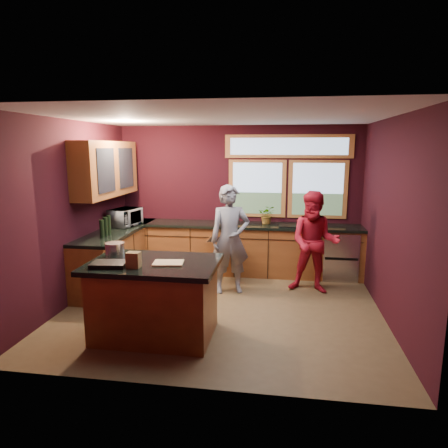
% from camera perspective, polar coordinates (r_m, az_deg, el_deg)
% --- Properties ---
extents(floor, '(4.50, 4.50, 0.00)m').
position_cam_1_polar(floor, '(5.95, -0.28, -11.86)').
color(floor, brown).
rests_on(floor, ground).
extents(room_shell, '(4.52, 4.02, 2.71)m').
position_cam_1_polar(room_shell, '(5.94, -5.53, 6.00)').
color(room_shell, black).
rests_on(room_shell, ground).
extents(back_counter, '(4.50, 0.64, 0.93)m').
position_cam_1_polar(back_counter, '(7.38, 3.29, -3.54)').
color(back_counter, '#5F3016').
rests_on(back_counter, floor).
extents(left_counter, '(0.64, 2.30, 0.93)m').
position_cam_1_polar(left_counter, '(7.11, -14.95, -4.44)').
color(left_counter, '#5F3016').
rests_on(left_counter, floor).
extents(island, '(1.55, 1.05, 0.95)m').
position_cam_1_polar(island, '(5.04, -9.87, -10.45)').
color(island, '#5F3016').
rests_on(island, floor).
extents(person_grey, '(0.73, 0.59, 1.73)m').
position_cam_1_polar(person_grey, '(6.33, 0.85, -2.23)').
color(person_grey, slate).
rests_on(person_grey, floor).
extents(person_red, '(0.88, 0.73, 1.63)m').
position_cam_1_polar(person_red, '(6.49, 12.79, -2.59)').
color(person_red, '#A71323').
rests_on(person_red, floor).
extents(microwave, '(0.49, 0.63, 0.31)m').
position_cam_1_polar(microwave, '(7.27, -13.93, 0.93)').
color(microwave, '#999999').
rests_on(microwave, left_counter).
extents(potted_plant, '(0.30, 0.26, 0.34)m').
position_cam_1_polar(potted_plant, '(7.28, 6.18, 1.31)').
color(potted_plant, '#999999').
rests_on(potted_plant, back_counter).
extents(paper_towel, '(0.12, 0.12, 0.28)m').
position_cam_1_polar(paper_towel, '(7.28, 1.27, 1.15)').
color(paper_towel, silver).
rests_on(paper_towel, back_counter).
extents(cutting_board, '(0.38, 0.30, 0.02)m').
position_cam_1_polar(cutting_board, '(4.78, -7.96, -5.53)').
color(cutting_board, tan).
rests_on(cutting_board, island).
extents(stock_pot, '(0.24, 0.24, 0.18)m').
position_cam_1_polar(stock_pot, '(5.20, -15.32, -3.58)').
color(stock_pot, silver).
rests_on(stock_pot, island).
extents(paper_bag, '(0.15, 0.12, 0.18)m').
position_cam_1_polar(paper_bag, '(4.69, -12.80, -5.01)').
color(paper_bag, brown).
rests_on(paper_bag, island).
extents(black_tray, '(0.43, 0.33, 0.05)m').
position_cam_1_polar(black_tray, '(4.82, -16.10, -5.53)').
color(black_tray, black).
rests_on(black_tray, island).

